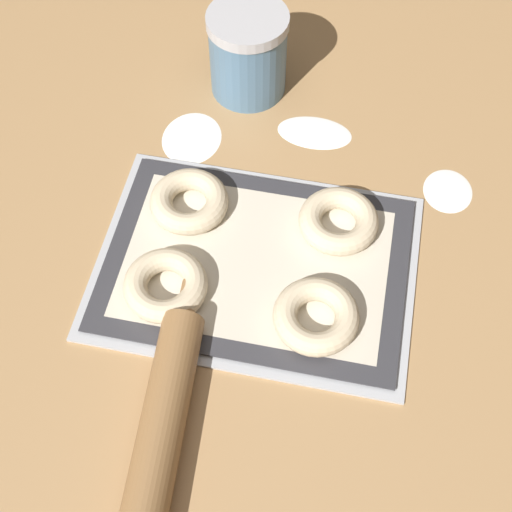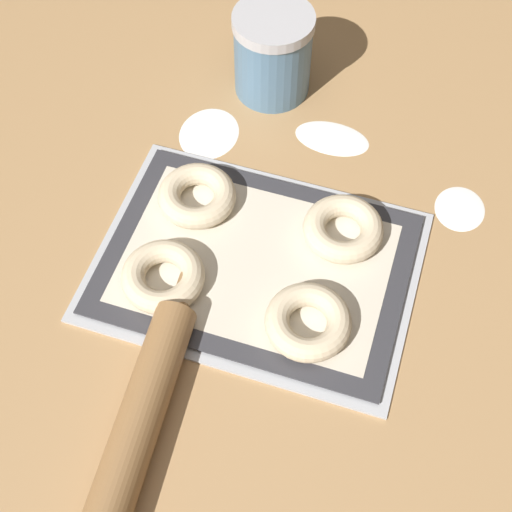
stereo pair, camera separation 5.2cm
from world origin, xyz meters
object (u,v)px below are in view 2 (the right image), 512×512
bagel_front_left (163,276)px  bagel_back_right (343,229)px  flour_canister (273,53)px  bagel_front_right (308,322)px  baking_tray (256,265)px  rolling_pin (138,423)px  bagel_back_left (197,196)px

bagel_front_left → bagel_back_right: same height
bagel_front_left → flour_canister: (0.02, 0.37, 0.04)m
bagel_front_right → baking_tray: bearing=141.6°
bagel_front_left → flour_canister: bearing=86.3°
rolling_pin → bagel_back_right: bearing=64.7°
bagel_back_right → bagel_front_left: bearing=-144.8°
baking_tray → rolling_pin: (-0.06, -0.24, 0.02)m
flour_canister → bagel_front_left: bearing=-93.7°
baking_tray → bagel_back_left: size_ratio=3.90×
bagel_front_right → flour_canister: 0.41m
bagel_front_left → bagel_front_right: 0.19m
bagel_back_left → bagel_front_right: bearing=-35.3°
bagel_front_left → rolling_pin: bearing=-76.5°
bagel_front_left → flour_canister: 0.38m
bagel_back_left → bagel_back_right: 0.20m
flour_canister → bagel_front_right: bearing=-67.0°
bagel_front_left → flour_canister: flour_canister is taller
bagel_front_right → rolling_pin: rolling_pin is taller
bagel_front_left → bagel_back_right: 0.24m
bagel_back_right → rolling_pin: rolling_pin is taller
bagel_front_right → flour_canister: flour_canister is taller
flour_canister → rolling_pin: 0.55m
bagel_back_right → baking_tray: bearing=-141.9°
baking_tray → bagel_back_left: 0.12m
bagel_back_right → rolling_pin: 0.35m
bagel_back_left → flour_canister: 0.25m
bagel_front_left → bagel_back_right: (0.19, 0.14, 0.00)m
bagel_back_left → bagel_back_right: same height
baking_tray → rolling_pin: rolling_pin is taller
bagel_front_right → bagel_front_left: bearing=178.3°
baking_tray → bagel_back_left: bearing=147.5°
rolling_pin → bagel_back_left: bearing=98.5°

